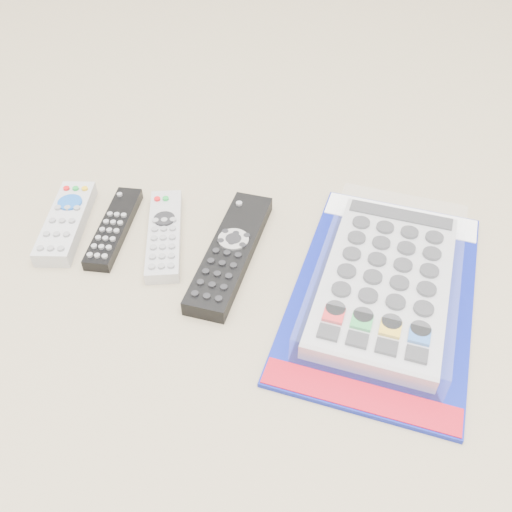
# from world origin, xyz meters

# --- Properties ---
(remote_small_grey) EXTENTS (0.06, 0.16, 0.02)m
(remote_small_grey) POSITION_xyz_m (-0.20, 0.01, 0.01)
(remote_small_grey) COLOR #A7A7A9
(remote_small_grey) RESTS_ON ground
(remote_slim_black) EXTENTS (0.04, 0.16, 0.02)m
(remote_slim_black) POSITION_xyz_m (-0.13, 0.01, 0.01)
(remote_slim_black) COLOR black
(remote_slim_black) RESTS_ON ground
(remote_silver_dvd) EXTENTS (0.08, 0.18, 0.02)m
(remote_silver_dvd) POSITION_xyz_m (-0.06, 0.01, 0.01)
(remote_silver_dvd) COLOR #B5B5B9
(remote_silver_dvd) RESTS_ON ground
(remote_large_black) EXTENTS (0.09, 0.23, 0.02)m
(remote_large_black) POSITION_xyz_m (0.03, -0.02, 0.01)
(remote_large_black) COLOR black
(remote_large_black) RESTS_ON ground
(jumbo_remote_packaged) EXTENTS (0.28, 0.39, 0.05)m
(jumbo_remote_packaged) POSITION_xyz_m (0.23, -0.05, 0.02)
(jumbo_remote_packaged) COLOR navy
(jumbo_remote_packaged) RESTS_ON ground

